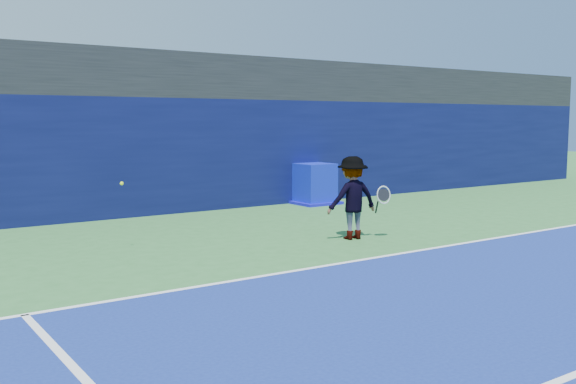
% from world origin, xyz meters
% --- Properties ---
extents(ground, '(80.00, 80.00, 0.00)m').
position_xyz_m(ground, '(0.00, 0.00, 0.00)').
color(ground, '#326F34').
rests_on(ground, ground).
extents(baseline, '(24.00, 0.10, 0.01)m').
position_xyz_m(baseline, '(0.00, 3.00, 0.01)').
color(baseline, white).
rests_on(baseline, ground).
extents(stadium_band, '(36.00, 3.00, 1.20)m').
position_xyz_m(stadium_band, '(0.00, 11.50, 3.60)').
color(stadium_band, black).
rests_on(stadium_band, back_wall_assembly).
extents(back_wall_assembly, '(36.00, 1.03, 3.00)m').
position_xyz_m(back_wall_assembly, '(-0.00, 10.50, 1.50)').
color(back_wall_assembly, '#0B0F3D').
rests_on(back_wall_assembly, ground).
extents(equipment_cart, '(1.23, 1.23, 1.18)m').
position_xyz_m(equipment_cart, '(4.50, 9.57, 0.54)').
color(equipment_cart, '#0D19B7').
rests_on(equipment_cart, ground).
extents(tennis_player, '(1.34, 0.80, 1.70)m').
position_xyz_m(tennis_player, '(1.77, 4.67, 0.85)').
color(tennis_player, white).
rests_on(tennis_player, ground).
extents(tennis_ball, '(0.07, 0.07, 0.07)m').
position_xyz_m(tennis_ball, '(-2.54, 6.17, 1.27)').
color(tennis_ball, '#D4F21A').
rests_on(tennis_ball, ground).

